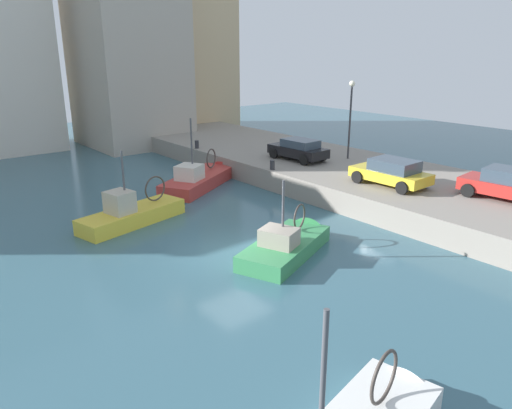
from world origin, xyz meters
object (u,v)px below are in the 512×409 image
Objects in this scene: fishing_boat_yellow at (138,219)px; parked_car_yellow at (391,172)px; parked_car_black at (299,149)px; mooring_bollard_north at (197,144)px; parked_car_red at (506,184)px; fishing_boat_green at (290,249)px; mooring_bollard_mid at (272,165)px; quay_streetlamp at (351,107)px; fishing_boat_red at (202,184)px.

fishing_boat_yellow reaches higher than parked_car_yellow.
parked_car_black reaches higher than mooring_bollard_north.
parked_car_red is at bearing -66.06° from parked_car_yellow.
fishing_boat_green is 0.94× the size of fishing_boat_yellow.
parked_car_yellow is at bearing -29.72° from fishing_boat_yellow.
parked_car_red is (1.66, -12.07, 0.05)m from parked_car_black.
parked_car_black is (11.56, 0.93, 1.75)m from fishing_boat_yellow.
mooring_bollard_mid is 0.11× the size of quay_streetlamp.
fishing_boat_green is 1.47× the size of parked_car_yellow.
quay_streetlamp reaches higher than fishing_boat_green.
parked_car_yellow reaches higher than mooring_bollard_north.
parked_car_yellow is 0.83× the size of quay_streetlamp.
parked_car_yellow is at bearing -80.31° from mooring_bollard_north.
fishing_boat_green reaches higher than parked_car_red.
fishing_boat_yellow is at bearing 176.81° from quay_streetlamp.
mooring_bollard_north is (5.45, 15.28, 1.38)m from fishing_boat_green.
mooring_bollard_north is at bearing 112.36° from parked_car_black.
mooring_bollard_mid is (2.70, -3.36, 1.37)m from fishing_boat_red.
fishing_boat_red is 12.68× the size of mooring_bollard_north.
mooring_bollard_north is (0.00, 8.00, 0.00)m from mooring_bollard_mid.
parked_car_black is at bearing -67.64° from mooring_bollard_north.
fishing_boat_green is 13.54m from quay_streetlamp.
fishing_boat_green is 1.49× the size of parked_car_red.
fishing_boat_yellow is 12.88m from parked_car_yellow.
fishing_boat_red is 6.42m from parked_car_black.
parked_car_red is at bearing -63.40° from fishing_boat_red.
mooring_bollard_mid is (-2.94, -0.86, -0.41)m from parked_car_black.
fishing_boat_green is 1.50× the size of parked_car_black.
parked_car_red reaches higher than mooring_bollard_north.
parked_car_yellow is at bearing -93.76° from parked_car_black.
fishing_boat_yellow reaches higher than fishing_boat_green.
fishing_boat_red is at bearing 153.11° from quay_streetlamp.
mooring_bollard_mid is 6.45m from quay_streetlamp.
fishing_boat_yellow is at bearing 139.89° from parked_car_red.
fishing_boat_green is 10.69× the size of mooring_bollard_mid.
fishing_boat_yellow is 8.73m from mooring_bollard_mid.
fishing_boat_green reaches higher than mooring_bollard_north.
quay_streetlamp reaches higher than fishing_boat_yellow.
parked_car_red is (10.05, -3.93, 1.84)m from fishing_boat_green.
parked_car_red is at bearing -76.55° from mooring_bollard_north.
fishing_boat_red is 4.53m from mooring_bollard_mid.
parked_car_yellow is 6.88m from quay_streetlamp.
fishing_boat_red is (5.92, 3.44, -0.03)m from fishing_boat_yellow.
fishing_boat_green is at bearing -173.67° from parked_car_yellow.
quay_streetlamp is (1.05, 10.34, 2.52)m from parked_car_red.
fishing_boat_red is (2.75, 10.64, 0.01)m from fishing_boat_green.
parked_car_red is 12.13m from mooring_bollard_mid.
parked_car_black is (8.39, 8.14, 1.79)m from fishing_boat_green.
parked_car_yellow is (7.91, 0.88, 1.81)m from fishing_boat_green.
mooring_bollard_mid is (-4.60, 11.21, -0.46)m from parked_car_red.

